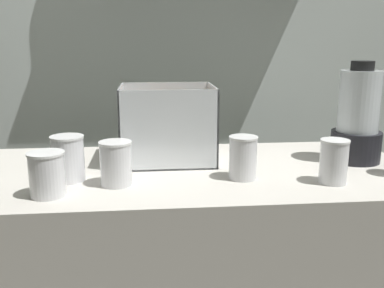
# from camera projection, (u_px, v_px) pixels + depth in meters

# --- Properties ---
(back_wall_unit) EXTENTS (2.60, 0.24, 2.50)m
(back_wall_unit) POSITION_uv_depth(u_px,v_px,m) (176.00, 45.00, 2.01)
(back_wall_unit) COLOR silver
(back_wall_unit) RESTS_ON ground_plane
(carrot_display_bin) EXTENTS (0.30, 0.24, 0.25)m
(carrot_display_bin) POSITION_uv_depth(u_px,v_px,m) (168.00, 137.00, 1.43)
(carrot_display_bin) COLOR white
(carrot_display_bin) RESTS_ON counter
(blender_pitcher) EXTENTS (0.16, 0.16, 0.33)m
(blender_pitcher) POSITION_uv_depth(u_px,v_px,m) (358.00, 120.00, 1.41)
(blender_pitcher) COLOR black
(blender_pitcher) RESTS_ON counter
(juice_cup_orange_far_left) EXTENTS (0.09, 0.09, 0.12)m
(juice_cup_orange_far_left) POSITION_uv_depth(u_px,v_px,m) (47.00, 177.00, 1.11)
(juice_cup_orange_far_left) COLOR white
(juice_cup_orange_far_left) RESTS_ON counter
(juice_cup_mango_left) EXTENTS (0.09, 0.09, 0.13)m
(juice_cup_mango_left) POSITION_uv_depth(u_px,v_px,m) (68.00, 162.00, 1.23)
(juice_cup_mango_left) COLOR white
(juice_cup_mango_left) RESTS_ON counter
(juice_cup_pomegranate_middle) EXTENTS (0.09, 0.09, 0.12)m
(juice_cup_pomegranate_middle) POSITION_uv_depth(u_px,v_px,m) (116.00, 166.00, 1.19)
(juice_cup_pomegranate_middle) COLOR white
(juice_cup_pomegranate_middle) RESTS_ON counter
(juice_cup_carrot_right) EXTENTS (0.08, 0.08, 0.12)m
(juice_cup_carrot_right) POSITION_uv_depth(u_px,v_px,m) (243.00, 160.00, 1.25)
(juice_cup_carrot_right) COLOR white
(juice_cup_carrot_right) RESTS_ON counter
(juice_cup_beet_far_right) EXTENTS (0.08, 0.08, 0.12)m
(juice_cup_beet_far_right) POSITION_uv_depth(u_px,v_px,m) (333.00, 164.00, 1.21)
(juice_cup_beet_far_right) COLOR white
(juice_cup_beet_far_right) RESTS_ON counter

